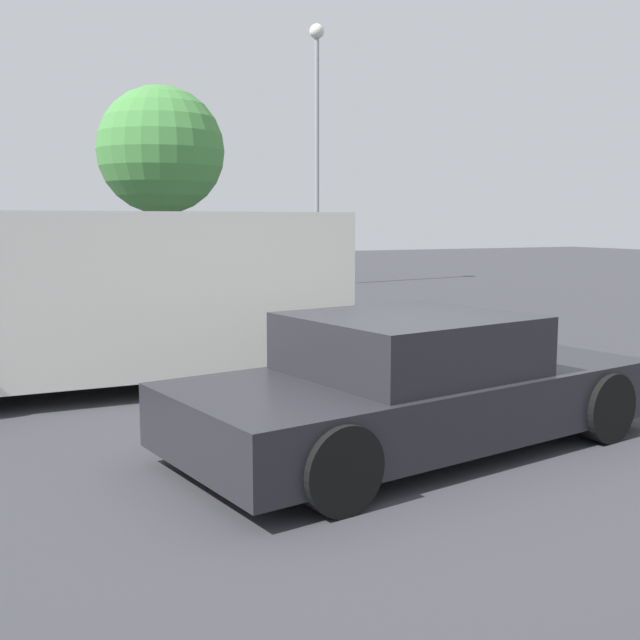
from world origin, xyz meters
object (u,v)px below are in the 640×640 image
sedan_foreground (414,386)px  van_white (124,293)px  light_post_mid (317,115)px  dog (459,352)px  pedestrian (323,279)px

sedan_foreground → van_white: bearing=106.4°
sedan_foreground → van_white: 4.13m
van_white → sedan_foreground: bearing=-64.0°
van_white → light_post_mid: light_post_mid is taller
sedan_foreground → dog: size_ratio=7.35×
sedan_foreground → pedestrian: size_ratio=2.70×
light_post_mid → sedan_foreground: bearing=-112.1°
dog → pedestrian: size_ratio=0.37×
pedestrian → light_post_mid: bearing=-91.8°
light_post_mid → pedestrian: bearing=-114.5°
light_post_mid → van_white: bearing=-124.1°
van_white → light_post_mid: 15.24m
sedan_foreground → light_post_mid: bearing=58.0°
dog → light_post_mid: size_ratio=0.08×
pedestrian → light_post_mid: light_post_mid is taller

